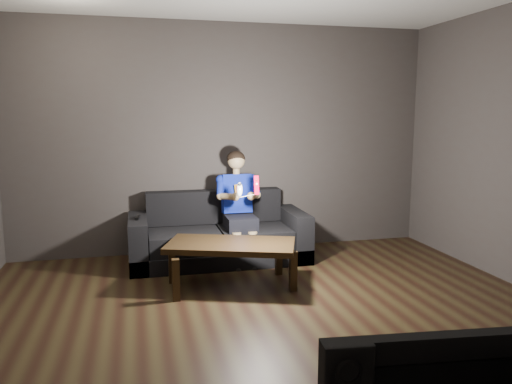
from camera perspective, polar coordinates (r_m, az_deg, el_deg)
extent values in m
plane|color=black|center=(3.91, 3.32, -16.08)|extent=(5.00, 5.00, 0.00)
cube|color=#3E3735|center=(5.98, -3.55, 6.08)|extent=(5.00, 0.04, 2.70)
cube|color=black|center=(5.69, -4.23, -7.01)|extent=(1.97, 0.85, 0.17)
cube|color=black|center=(5.51, -8.16, -5.60)|extent=(0.77, 0.60, 0.21)
cube|color=black|center=(5.64, -0.13, -5.18)|extent=(0.77, 0.60, 0.21)
cube|color=black|center=(5.90, -4.80, -1.63)|extent=(1.57, 0.20, 0.38)
cube|color=black|center=(5.58, -13.31, -5.62)|extent=(0.20, 0.85, 0.54)
cube|color=black|center=(5.85, 4.37, -4.72)|extent=(0.20, 0.85, 0.54)
cube|color=black|center=(5.54, -1.79, -3.53)|extent=(0.33, 0.41, 0.15)
cube|color=#0E3598|center=(5.69, -2.26, -0.17)|extent=(0.33, 0.23, 0.46)
cube|color=yellow|center=(5.59, -2.07, 0.35)|extent=(0.10, 0.10, 0.11)
cube|color=red|center=(5.59, -2.07, 0.34)|extent=(0.07, 0.07, 0.07)
cylinder|color=tan|center=(5.66, -2.27, 2.35)|extent=(0.08, 0.08, 0.07)
sphere|color=tan|center=(5.64, -2.28, 3.61)|extent=(0.20, 0.20, 0.20)
ellipsoid|color=black|center=(5.65, -2.31, 3.84)|extent=(0.21, 0.21, 0.18)
cylinder|color=#0E3598|center=(5.57, -4.16, 0.47)|extent=(0.09, 0.25, 0.21)
cylinder|color=#0E3598|center=(5.65, -0.11, 0.62)|extent=(0.09, 0.25, 0.21)
cylinder|color=tan|center=(5.42, -3.22, -0.28)|extent=(0.15, 0.26, 0.11)
cylinder|color=tan|center=(5.48, -0.19, -0.17)|extent=(0.15, 0.26, 0.11)
sphere|color=tan|center=(5.33, -2.39, -0.55)|extent=(0.09, 0.09, 0.09)
sphere|color=tan|center=(5.37, -0.56, -0.48)|extent=(0.09, 0.09, 0.09)
cylinder|color=tan|center=(5.37, -2.22, -6.57)|extent=(0.10, 0.10, 0.37)
cylinder|color=tan|center=(5.41, -0.39, -6.46)|extent=(0.10, 0.10, 0.37)
cube|color=red|center=(5.12, 0.03, 0.78)|extent=(0.05, 0.07, 0.20)
cube|color=#740A06|center=(5.09, 0.09, 1.37)|extent=(0.03, 0.01, 0.03)
cylinder|color=white|center=(5.10, 0.09, 0.60)|extent=(0.02, 0.01, 0.02)
ellipsoid|color=white|center=(5.09, -1.89, 0.29)|extent=(0.08, 0.11, 0.16)
cylinder|color=black|center=(5.05, -1.81, 0.88)|extent=(0.03, 0.01, 0.03)
cube|color=black|center=(5.47, -13.41, -2.87)|extent=(0.05, 0.15, 0.03)
cube|color=black|center=(5.51, -13.42, -2.61)|extent=(0.02, 0.02, 0.00)
cube|color=black|center=(4.78, -2.88, -6.10)|extent=(1.33, 0.96, 0.05)
cube|color=black|center=(4.54, -9.14, -9.90)|extent=(0.07, 0.07, 0.38)
cube|color=black|center=(4.74, 4.27, -8.99)|extent=(0.07, 0.07, 0.38)
cube|color=black|center=(5.01, -9.59, -8.10)|extent=(0.07, 0.07, 0.38)
cube|color=black|center=(5.19, 2.60, -7.37)|extent=(0.07, 0.07, 0.38)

